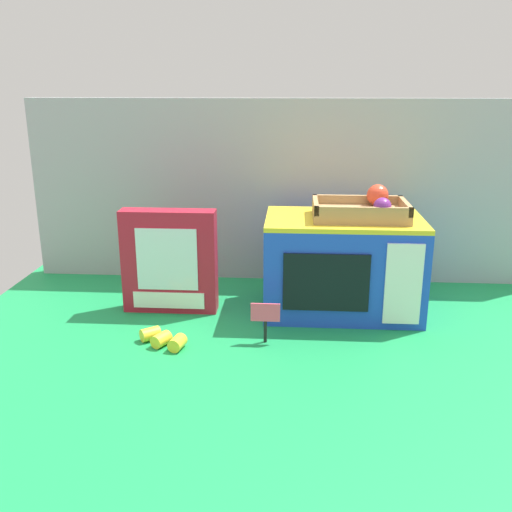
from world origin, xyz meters
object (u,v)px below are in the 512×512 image
at_px(loose_toy_banana, 163,339).
at_px(toy_microwave, 342,265).
at_px(price_sign, 265,317).
at_px(food_groups_crate, 364,210).
at_px(cookie_set_box, 170,261).

bearing_deg(loose_toy_banana, toy_microwave, 29.98).
height_order(toy_microwave, price_sign, toy_microwave).
bearing_deg(price_sign, loose_toy_banana, -172.50).
height_order(toy_microwave, food_groups_crate, food_groups_crate).
distance_m(cookie_set_box, price_sign, 0.34).
bearing_deg(toy_microwave, price_sign, -131.54).
xyz_separation_m(toy_microwave, price_sign, (-0.20, -0.22, -0.06)).
relative_size(toy_microwave, cookie_set_box, 1.47).
distance_m(food_groups_crate, price_sign, 0.39).
height_order(food_groups_crate, price_sign, food_groups_crate).
xyz_separation_m(toy_microwave, loose_toy_banana, (-0.44, -0.25, -0.11)).
bearing_deg(food_groups_crate, loose_toy_banana, -152.97).
bearing_deg(toy_microwave, food_groups_crate, -5.64).
height_order(cookie_set_box, loose_toy_banana, cookie_set_box).
height_order(toy_microwave, cookie_set_box, cookie_set_box).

